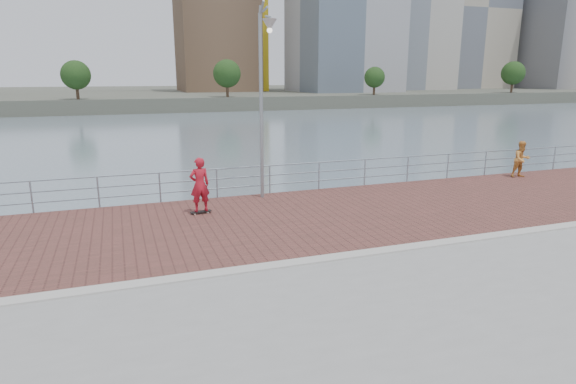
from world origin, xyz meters
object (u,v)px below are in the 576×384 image
object	(u,v)px
guardrail	(244,178)
street_lamp	(265,69)
skateboarder	(200,185)
bystander	(522,159)

from	to	relation	value
guardrail	street_lamp	bearing A→B (deg)	-59.50
street_lamp	guardrail	bearing A→B (deg)	120.50
skateboarder	street_lamp	bearing A→B (deg)	-166.13
bystander	skateboarder	bearing A→B (deg)	-168.91
guardrail	bystander	size ratio (longest dim) A/B	24.17
skateboarder	bystander	bearing A→B (deg)	177.55
guardrail	bystander	bearing A→B (deg)	-4.05
guardrail	street_lamp	size ratio (longest dim) A/B	5.94
guardrail	bystander	world-z (taller)	bystander
guardrail	street_lamp	distance (m)	4.14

